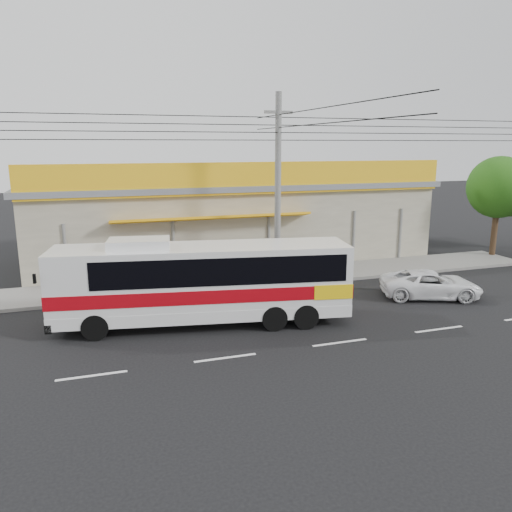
{
  "coord_description": "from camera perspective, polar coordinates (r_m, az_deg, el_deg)",
  "views": [
    {
      "loc": [
        -7.61,
        -16.65,
        6.56
      ],
      "look_at": [
        -1.52,
        2.0,
        2.16
      ],
      "focal_mm": 35.0,
      "sensor_mm": 36.0,
      "label": 1
    }
  ],
  "objects": [
    {
      "name": "ground",
      "position": [
        19.45,
        6.14,
        -7.14
      ],
      "size": [
        120.0,
        120.0,
        0.0
      ],
      "primitive_type": "plane",
      "color": "black",
      "rests_on": "ground"
    },
    {
      "name": "white_car",
      "position": [
        23.09,
        19.34,
        -3.06
      ],
      "size": [
        4.69,
        3.36,
        1.19
      ],
      "primitive_type": "imported",
      "rotation": [
        0.0,
        0.0,
        1.21
      ],
      "color": "white",
      "rests_on": "ground"
    },
    {
      "name": "utility_pole",
      "position": [
        23.1,
        2.58,
        14.46
      ],
      "size": [
        34.0,
        14.0,
        8.85
      ],
      "color": "#5D5E5B",
      "rests_on": "ground"
    },
    {
      "name": "motorbike_red",
      "position": [
        22.52,
        -16.68,
        -3.0
      ],
      "size": [
        2.12,
        0.88,
        1.09
      ],
      "primitive_type": "imported",
      "rotation": [
        0.0,
        0.0,
        1.49
      ],
      "color": "maroon",
      "rests_on": "sidewalk"
    },
    {
      "name": "tree_near",
      "position": [
        32.39,
        26.21,
        6.84
      ],
      "size": [
        3.57,
        3.57,
        5.92
      ],
      "color": "#312113",
      "rests_on": "ground"
    },
    {
      "name": "lane_markings",
      "position": [
        17.36,
        9.55,
        -9.74
      ],
      "size": [
        50.0,
        0.12,
        0.01
      ],
      "primitive_type": null,
      "color": "silver",
      "rests_on": "ground"
    },
    {
      "name": "coach_bus",
      "position": [
        18.35,
        -5.57,
        -2.56
      ],
      "size": [
        10.94,
        4.04,
        3.3
      ],
      "rotation": [
        0.0,
        0.0,
        -0.17
      ],
      "color": "silver",
      "rests_on": "ground"
    },
    {
      "name": "storefront_building",
      "position": [
        29.51,
        -2.97,
        4.33
      ],
      "size": [
        22.6,
        9.2,
        5.7
      ],
      "color": "gray",
      "rests_on": "ground"
    },
    {
      "name": "sidewalk",
      "position": [
        24.76,
        0.46,
        -2.54
      ],
      "size": [
        30.0,
        3.2,
        0.15
      ],
      "primitive_type": "cube",
      "color": "slate",
      "rests_on": "ground"
    }
  ]
}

